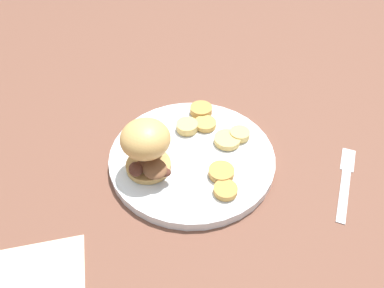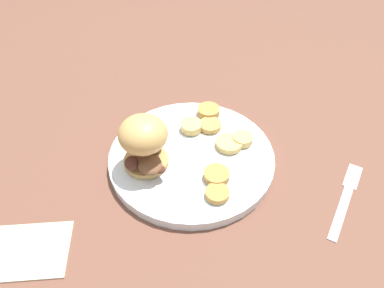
{
  "view_description": "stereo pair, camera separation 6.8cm",
  "coord_description": "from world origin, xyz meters",
  "views": [
    {
      "loc": [
        0.48,
        -0.07,
        0.52
      ],
      "look_at": [
        0.0,
        0.0,
        0.05
      ],
      "focal_mm": 35.0,
      "sensor_mm": 36.0,
      "label": 1
    },
    {
      "loc": [
        0.49,
        -0.0,
        0.52
      ],
      "look_at": [
        0.0,
        0.0,
        0.05
      ],
      "focal_mm": 35.0,
      "sensor_mm": 36.0,
      "label": 2
    }
  ],
  "objects": [
    {
      "name": "potato_round_1",
      "position": [
        -0.02,
        0.07,
        0.03
      ],
      "size": [
        0.05,
        0.05,
        0.01
      ],
      "primitive_type": "cylinder",
      "color": "#DBB766",
      "rests_on": "dinner_plate"
    },
    {
      "name": "potato_round_3",
      "position": [
        -0.07,
        0.04,
        0.03
      ],
      "size": [
        0.04,
        0.04,
        0.01
      ],
      "primitive_type": "cylinder",
      "color": "tan",
      "rests_on": "dinner_plate"
    },
    {
      "name": "potato_round_6",
      "position": [
        -0.03,
        0.1,
        0.03
      ],
      "size": [
        0.04,
        0.04,
        0.01
      ],
      "primitive_type": "cylinder",
      "color": "#DBB766",
      "rests_on": "dinner_plate"
    },
    {
      "name": "potato_round_2",
      "position": [
        0.1,
        0.04,
        0.03
      ],
      "size": [
        0.04,
        0.04,
        0.01
      ],
      "primitive_type": "cylinder",
      "color": "#BC8942",
      "rests_on": "dinner_plate"
    },
    {
      "name": "potato_round_4",
      "position": [
        -0.07,
        -0.0,
        0.03
      ],
      "size": [
        0.04,
        0.04,
        0.02
      ],
      "primitive_type": "cylinder",
      "color": "#DBB766",
      "rests_on": "dinner_plate"
    },
    {
      "name": "potato_round_5",
      "position": [
        0.06,
        0.04,
        0.03
      ],
      "size": [
        0.05,
        0.05,
        0.01
      ],
      "primitive_type": "cylinder",
      "color": "#BC8942",
      "rests_on": "dinner_plate"
    },
    {
      "name": "dinner_plate",
      "position": [
        0.0,
        0.0,
        0.01
      ],
      "size": [
        0.31,
        0.31,
        0.02
      ],
      "color": "white",
      "rests_on": "ground_plane"
    },
    {
      "name": "sandwich",
      "position": [
        0.03,
        -0.08,
        0.08
      ],
      "size": [
        0.1,
        0.09,
        0.1
      ],
      "color": "tan",
      "rests_on": "dinner_plate"
    },
    {
      "name": "ground_plane",
      "position": [
        0.0,
        0.0,
        0.0
      ],
      "size": [
        4.0,
        4.0,
        0.0
      ],
      "primitive_type": "plane",
      "color": "brown"
    },
    {
      "name": "potato_round_0",
      "position": [
        -0.12,
        0.04,
        0.03
      ],
      "size": [
        0.05,
        0.05,
        0.01
      ],
      "primitive_type": "cylinder",
      "color": "#BC8942",
      "rests_on": "dinner_plate"
    },
    {
      "name": "fork",
      "position": [
        0.09,
        0.27,
        0.0
      ],
      "size": [
        0.17,
        0.11,
        0.0
      ],
      "color": "silver",
      "rests_on": "ground_plane"
    },
    {
      "name": "napkin",
      "position": [
        0.19,
        -0.26,
        0.0
      ],
      "size": [
        0.11,
        0.16,
        0.01
      ],
      "primitive_type": "cube",
      "rotation": [
        0.0,
        0.0,
        1.65
      ],
      "color": "beige",
      "rests_on": "ground_plane"
    }
  ]
}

